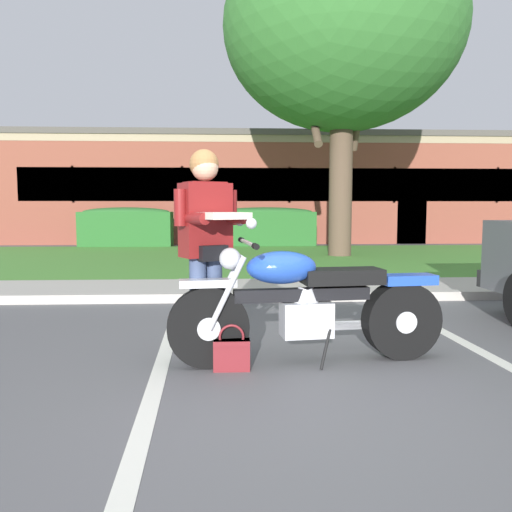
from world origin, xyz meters
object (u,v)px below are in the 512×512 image
object	(u,v)px
rider_person	(207,238)
hedge_left	(126,227)
shade_tree	(343,29)
motorcycle	(319,304)
hedge_center_left	(266,226)
handbag	(232,352)
brick_building	(276,191)

from	to	relation	value
rider_person	hedge_left	world-z (taller)	rider_person
shade_tree	motorcycle	bearing A→B (deg)	-103.13
hedge_left	hedge_center_left	size ratio (longest dim) A/B	0.91
shade_tree	hedge_left	bearing A→B (deg)	149.65
motorcycle	rider_person	xyz separation A→B (m)	(-0.89, 0.02, 0.53)
handbag	brick_building	xyz separation A→B (m)	(1.98, 18.38, 1.77)
hedge_left	handbag	bearing A→B (deg)	-75.34
hedge_left	motorcycle	bearing A→B (deg)	-72.04
motorcycle	hedge_left	size ratio (longest dim) A/B	0.81
motorcycle	handbag	xyz separation A→B (m)	(-0.70, -0.18, -0.34)
handbag	hedge_center_left	xyz separation A→B (m)	(1.10, 12.16, 0.51)
shade_tree	hedge_center_left	bearing A→B (deg)	114.83
rider_person	brick_building	distance (m)	18.34
motorcycle	handbag	size ratio (longest dim) A/B	6.22
handbag	hedge_center_left	distance (m)	12.22
motorcycle	hedge_center_left	bearing A→B (deg)	88.09
hedge_left	brick_building	xyz separation A→B (m)	(5.16, 6.22, 1.26)
rider_person	handbag	bearing A→B (deg)	-45.15
rider_person	brick_building	world-z (taller)	brick_building
rider_person	handbag	world-z (taller)	rider_person
motorcycle	rider_person	distance (m)	1.04
shade_tree	brick_building	xyz separation A→B (m)	(-0.72, 9.66, -3.56)
handbag	brick_building	distance (m)	18.57
handbag	motorcycle	bearing A→B (deg)	14.00
shade_tree	hedge_center_left	distance (m)	6.13
handbag	hedge_left	bearing A→B (deg)	104.66
rider_person	hedge_left	bearing A→B (deg)	104.03
motorcycle	handbag	world-z (taller)	motorcycle
motorcycle	brick_building	xyz separation A→B (m)	(1.27, 18.21, 1.43)
rider_person	hedge_left	size ratio (longest dim) A/B	0.61
motorcycle	rider_person	bearing A→B (deg)	178.88
handbag	hedge_center_left	world-z (taller)	hedge_center_left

